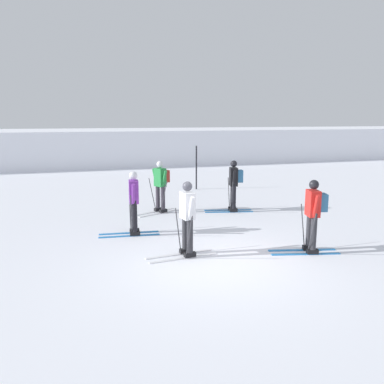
{
  "coord_description": "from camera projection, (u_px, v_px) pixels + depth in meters",
  "views": [
    {
      "loc": [
        -2.85,
        -7.54,
        3.08
      ],
      "look_at": [
        0.5,
        3.56,
        0.9
      ],
      "focal_mm": 36.92,
      "sensor_mm": 36.0,
      "label": 1
    }
  ],
  "objects": [
    {
      "name": "ground_plane",
      "position": [
        218.0,
        264.0,
        8.48
      ],
      "size": [
        120.0,
        120.0,
        0.0
      ],
      "primitive_type": "plane",
      "color": "white"
    },
    {
      "name": "far_snow_ridge",
      "position": [
        115.0,
        146.0,
        27.85
      ],
      "size": [
        80.0,
        8.2,
        2.27
      ],
      "primitive_type": "cube",
      "color": "white",
      "rests_on": "ground"
    },
    {
      "name": "skier_red",
      "position": [
        313.0,
        212.0,
        9.02
      ],
      "size": [
        1.64,
        0.98,
        1.71
      ],
      "color": "#237AC6",
      "rests_on": "ground"
    },
    {
      "name": "skier_white",
      "position": [
        187.0,
        217.0,
        8.8
      ],
      "size": [
        1.63,
        1.0,
        1.71
      ],
      "color": "silver",
      "rests_on": "ground"
    },
    {
      "name": "skier_purple",
      "position": [
        134.0,
        201.0,
        10.43
      ],
      "size": [
        1.63,
        1.0,
        1.71
      ],
      "color": "#237AC6",
      "rests_on": "ground"
    },
    {
      "name": "skier_black",
      "position": [
        234.0,
        183.0,
        13.07
      ],
      "size": [
        1.64,
        0.98,
        1.71
      ],
      "color": "#237AC6",
      "rests_on": "ground"
    },
    {
      "name": "skier_green",
      "position": [
        161.0,
        184.0,
        12.95
      ],
      "size": [
        1.61,
        1.01,
        1.71
      ],
      "color": "silver",
      "rests_on": "ground"
    },
    {
      "name": "trail_marker_pole",
      "position": [
        196.0,
        168.0,
        17.16
      ],
      "size": [
        0.06,
        0.06,
        1.9
      ],
      "primitive_type": "cylinder",
      "color": "black",
      "rests_on": "ground"
    }
  ]
}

